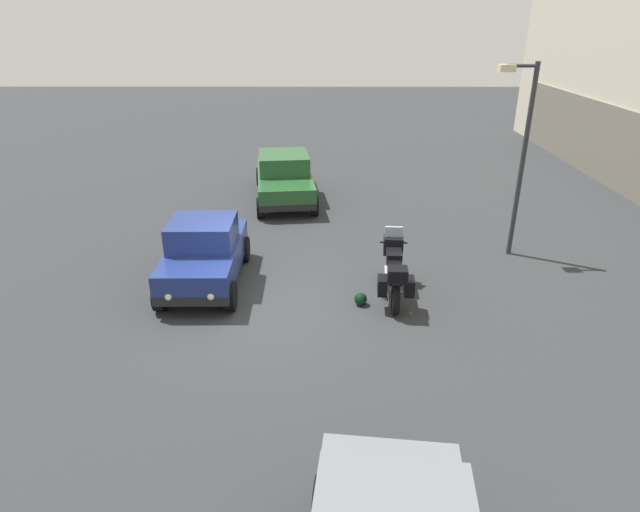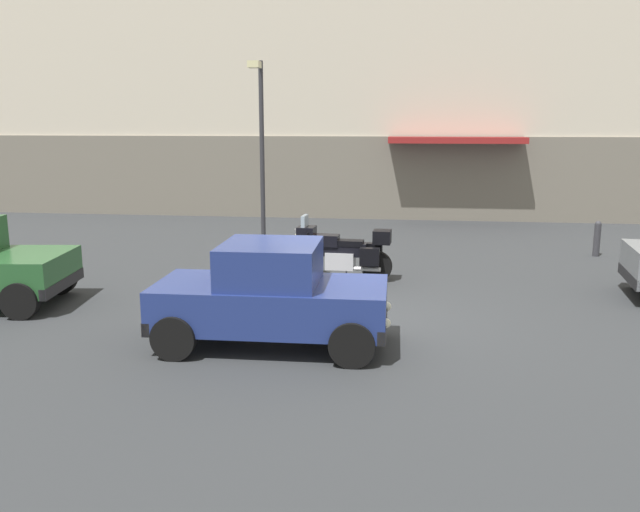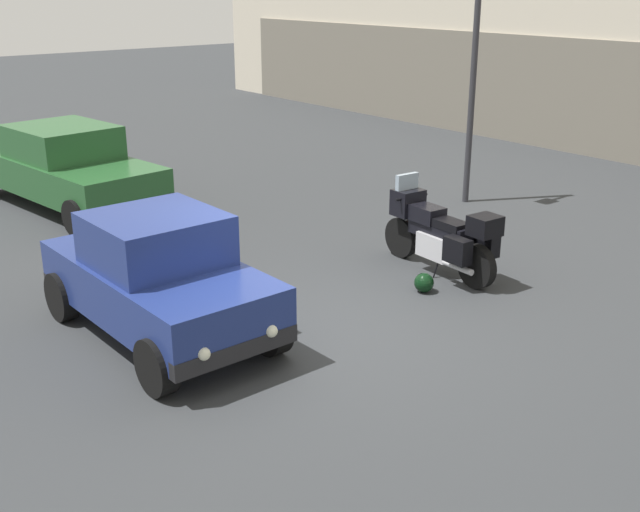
{
  "view_description": "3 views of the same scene",
  "coord_description": "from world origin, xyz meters",
  "views": [
    {
      "loc": [
        10.14,
        1.26,
        5.7
      ],
      "look_at": [
        -0.61,
        1.19,
        0.9
      ],
      "focal_mm": 30.04,
      "sensor_mm": 36.0,
      "label": 1
    },
    {
      "loc": [
        0.85,
        -10.69,
        3.3
      ],
      "look_at": [
        -0.67,
        1.14,
        0.85
      ],
      "focal_mm": 36.95,
      "sensor_mm": 36.0,
      "label": 2
    },
    {
      "loc": [
        6.96,
        -5.44,
        4.15
      ],
      "look_at": [
        -0.34,
        0.45,
        0.82
      ],
      "focal_mm": 43.7,
      "sensor_mm": 36.0,
      "label": 3
    }
  ],
  "objects": [
    {
      "name": "car_compact_side",
      "position": [
        -1.07,
        -1.46,
        0.77
      ],
      "size": [
        3.5,
        1.74,
        1.56
      ],
      "rotation": [
        0.0,
        0.0,
        0.01
      ],
      "color": "navy",
      "rests_on": "ground"
    },
    {
      "name": "streetlamp_curbside",
      "position": [
        -2.83,
        6.02,
        2.92
      ],
      "size": [
        0.28,
        0.94,
        4.79
      ],
      "color": "#2D2D33",
      "rests_on": "ground"
    },
    {
      "name": "helmet",
      "position": [
        -0.03,
        2.08,
        0.14
      ],
      "size": [
        0.28,
        0.28,
        0.28
      ],
      "primitive_type": "sphere",
      "color": "black",
      "rests_on": "ground"
    },
    {
      "name": "motorcycle",
      "position": [
        -0.45,
        2.82,
        0.62
      ],
      "size": [
        2.26,
        0.79,
        1.36
      ],
      "rotation": [
        0.0,
        0.0,
        3.08
      ],
      "color": "black",
      "rests_on": "ground"
    },
    {
      "name": "car_sedan_far",
      "position": [
        -7.46,
        -0.06,
        0.78
      ],
      "size": [
        4.71,
        2.38,
        1.56
      ],
      "rotation": [
        0.0,
        0.0,
        3.26
      ],
      "color": "#235128",
      "rests_on": "ground"
    },
    {
      "name": "ground_plane",
      "position": [
        0.0,
        0.0,
        0.0
      ],
      "size": [
        80.0,
        80.0,
        0.0
      ],
      "primitive_type": "plane",
      "color": "#2D3033"
    }
  ]
}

